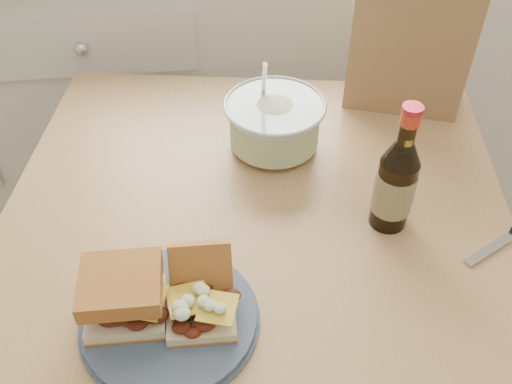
{
  "coord_description": "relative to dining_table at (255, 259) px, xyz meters",
  "views": [
    {
      "loc": [
        -0.22,
        0.12,
        1.45
      ],
      "look_at": [
        -0.14,
        0.77,
        0.82
      ],
      "focal_mm": 40.0,
      "sensor_mm": 36.0,
      "label": 1
    }
  ],
  "objects": [
    {
      "name": "cabinet_run",
      "position": [
        0.14,
        0.91,
        -0.16
      ],
      "size": [
        2.5,
        0.64,
        0.94
      ],
      "color": "white",
      "rests_on": "ground"
    },
    {
      "name": "dining_table",
      "position": [
        0.0,
        0.0,
        0.0
      ],
      "size": [
        1.02,
        1.02,
        0.74
      ],
      "rotation": [
        0.0,
        0.0,
        -0.17
      ],
      "color": "tan",
      "rests_on": "ground"
    },
    {
      "name": "plate",
      "position": [
        -0.15,
        -0.19,
        0.12
      ],
      "size": [
        0.25,
        0.25,
        0.02
      ],
      "primitive_type": "cylinder",
      "color": "#3F4D65",
      "rests_on": "dining_table"
    },
    {
      "name": "sandwich_left",
      "position": [
        -0.21,
        -0.18,
        0.17
      ],
      "size": [
        0.11,
        0.1,
        0.08
      ],
      "rotation": [
        0.0,
        0.0,
        -0.01
      ],
      "color": "beige",
      "rests_on": "plate"
    },
    {
      "name": "sandwich_right",
      "position": [
        -0.1,
        -0.18,
        0.15
      ],
      "size": [
        0.1,
        0.14,
        0.08
      ],
      "rotation": [
        0.0,
        0.0,
        -0.02
      ],
      "color": "beige",
      "rests_on": "plate"
    },
    {
      "name": "coleslaw_bowl",
      "position": [
        0.06,
        0.2,
        0.16
      ],
      "size": [
        0.19,
        0.19,
        0.19
      ],
      "color": "silver",
      "rests_on": "dining_table"
    },
    {
      "name": "beer_bottle",
      "position": [
        0.22,
        -0.03,
        0.2
      ],
      "size": [
        0.07,
        0.07,
        0.24
      ],
      "rotation": [
        0.0,
        0.0,
        0.17
      ],
      "color": "black",
      "rests_on": "dining_table"
    },
    {
      "name": "paper_bag",
      "position": [
        0.36,
        0.34,
        0.26
      ],
      "size": [
        0.27,
        0.22,
        0.31
      ],
      "primitive_type": "cube",
      "rotation": [
        0.0,
        0.0,
        -0.34
      ],
      "color": "#A0754D",
      "rests_on": "dining_table"
    }
  ]
}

